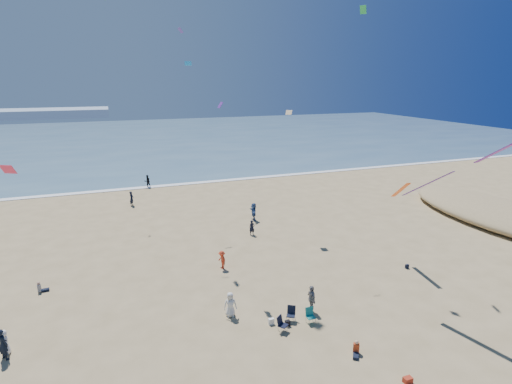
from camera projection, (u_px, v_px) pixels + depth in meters
name	position (u px, v px, depth m)	size (l,w,h in m)	color
ocean	(132.00, 139.00, 102.25)	(220.00, 100.00, 0.06)	#476B84
surf_line	(154.00, 187.00, 57.07)	(220.00, 1.20, 0.08)	white
standing_flyers	(243.00, 265.00, 31.20)	(29.62, 55.51, 1.95)	black
seated_group	(243.00, 384.00, 19.63)	(18.63, 23.44, 0.84)	white
chair_cluster	(295.00, 318.00, 24.87)	(2.73, 1.63, 1.00)	black
white_tote	(271.00, 321.00, 25.07)	(0.35, 0.20, 0.40)	white
black_backpack	(288.00, 323.00, 24.90)	(0.30, 0.22, 0.38)	black
cooler	(408.00, 380.00, 20.26)	(0.45, 0.30, 0.30)	#AB2C18
navy_bag	(407.00, 266.00, 32.49)	(0.28, 0.18, 0.34)	black
kites_aloft	(304.00, 99.00, 26.91)	(36.70, 38.49, 27.72)	white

